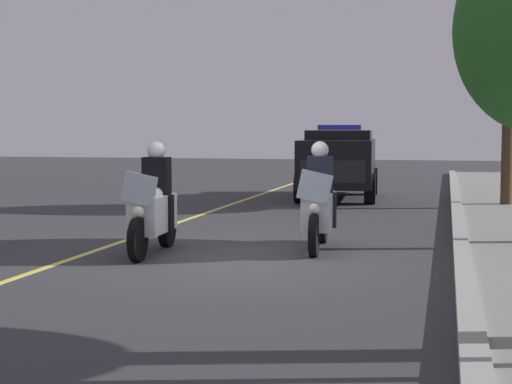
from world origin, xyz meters
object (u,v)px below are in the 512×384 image
Objects in this scene: police_motorcycle_lead_left at (153,208)px; police_suv at (339,160)px; tree_far_back at (511,26)px; police_motorcycle_lead_right at (319,206)px.

police_motorcycle_lead_left is 10.56m from police_suv.
police_motorcycle_lead_left is at bearing -33.57° from tree_far_back.
police_suv is (-10.45, 1.44, 0.37)m from police_motorcycle_lead_left.
police_motorcycle_lead_left is 0.36× the size of tree_far_back.
police_motorcycle_lead_right is (-1.04, 2.39, 0.00)m from police_motorcycle_lead_left.
tree_far_back is (-8.73, 5.79, 3.71)m from police_motorcycle_lead_left.
police_motorcycle_lead_left is 1.00× the size of police_motorcycle_lead_right.
police_suv is (-9.41, -0.95, 0.37)m from police_motorcycle_lead_right.
police_motorcycle_lead_right is 0.36× the size of tree_far_back.
police_motorcycle_lead_right is 0.43× the size of police_suv.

